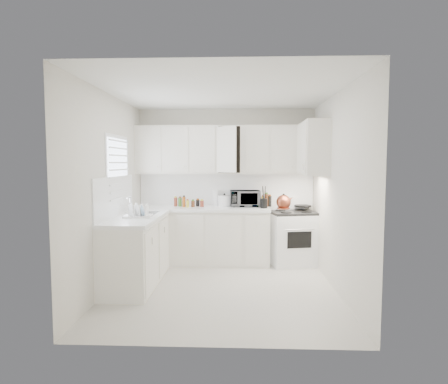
{
  "coord_description": "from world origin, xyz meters",
  "views": [
    {
      "loc": [
        0.22,
        -4.93,
        1.7
      ],
      "look_at": [
        0.0,
        0.7,
        1.25
      ],
      "focal_mm": 30.32,
      "sensor_mm": 36.0,
      "label": 1
    }
  ],
  "objects_px": {
    "microwave": "(245,197)",
    "utensil_crock": "(264,197)",
    "dish_rack": "(138,210)",
    "stove": "(293,231)",
    "tea_kettle": "(284,201)",
    "rice_cooker": "(224,200)"
  },
  "relations": [
    {
      "from": "microwave",
      "to": "dish_rack",
      "type": "relative_size",
      "value": 1.33
    },
    {
      "from": "tea_kettle",
      "to": "stove",
      "type": "bearing_deg",
      "value": 24.17
    },
    {
      "from": "stove",
      "to": "microwave",
      "type": "relative_size",
      "value": 2.31
    },
    {
      "from": "stove",
      "to": "rice_cooker",
      "type": "xyz_separation_m",
      "value": [
        -1.14,
        0.13,
        0.49
      ]
    },
    {
      "from": "stove",
      "to": "dish_rack",
      "type": "bearing_deg",
      "value": -163.8
    },
    {
      "from": "tea_kettle",
      "to": "utensil_crock",
      "type": "xyz_separation_m",
      "value": [
        -0.31,
        0.05,
        0.06
      ]
    },
    {
      "from": "utensil_crock",
      "to": "tea_kettle",
      "type": "bearing_deg",
      "value": -9.32
    },
    {
      "from": "stove",
      "to": "microwave",
      "type": "height_order",
      "value": "microwave"
    },
    {
      "from": "rice_cooker",
      "to": "dish_rack",
      "type": "height_order",
      "value": "rice_cooker"
    },
    {
      "from": "dish_rack",
      "to": "utensil_crock",
      "type": "bearing_deg",
      "value": 26.39
    },
    {
      "from": "rice_cooker",
      "to": "dish_rack",
      "type": "bearing_deg",
      "value": -144.21
    },
    {
      "from": "tea_kettle",
      "to": "rice_cooker",
      "type": "distance_m",
      "value": 1.0
    },
    {
      "from": "microwave",
      "to": "dish_rack",
      "type": "xyz_separation_m",
      "value": [
        -1.47,
        -1.32,
        -0.06
      ]
    },
    {
      "from": "stove",
      "to": "tea_kettle",
      "type": "bearing_deg",
      "value": -149.79
    },
    {
      "from": "microwave",
      "to": "rice_cooker",
      "type": "relative_size",
      "value": 2.25
    },
    {
      "from": "microwave",
      "to": "dish_rack",
      "type": "bearing_deg",
      "value": -143.82
    },
    {
      "from": "microwave",
      "to": "utensil_crock",
      "type": "distance_m",
      "value": 0.39
    },
    {
      "from": "utensil_crock",
      "to": "dish_rack",
      "type": "height_order",
      "value": "utensil_crock"
    },
    {
      "from": "stove",
      "to": "dish_rack",
      "type": "distance_m",
      "value": 2.61
    },
    {
      "from": "utensil_crock",
      "to": "dish_rack",
      "type": "distance_m",
      "value": 2.08
    },
    {
      "from": "utensil_crock",
      "to": "dish_rack",
      "type": "bearing_deg",
      "value": -148.75
    },
    {
      "from": "stove",
      "to": "rice_cooker",
      "type": "height_order",
      "value": "rice_cooker"
    }
  ]
}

